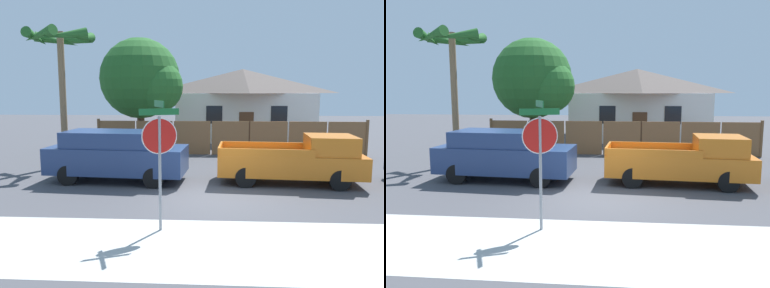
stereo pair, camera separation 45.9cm
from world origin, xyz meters
TOP-DOWN VIEW (x-y plane):
  - ground_plane at (0.00, 0.00)m, footprint 80.00×80.00m
  - sidewalk_strip at (0.00, -3.60)m, footprint 36.00×3.20m
  - wooden_fence at (0.82, 8.13)m, footprint 13.94×0.12m
  - house at (1.99, 15.72)m, footprint 9.59×7.67m
  - oak_tree at (-3.82, 9.00)m, footprint 4.53×4.31m
  - palm_tree at (-6.55, 4.73)m, footprint 2.87×3.09m
  - red_suv at (-3.57, 2.12)m, footprint 5.10×2.32m
  - orange_pickup at (2.90, 2.10)m, footprint 5.14×2.28m
  - stop_sign at (-1.29, -2.70)m, footprint 0.87×0.79m

SIDE VIEW (x-z plane):
  - ground_plane at x=0.00m, z-range 0.00..0.00m
  - sidewalk_strip at x=0.00m, z-range 0.00..0.01m
  - orange_pickup at x=2.90m, z-range -0.03..1.72m
  - wooden_fence at x=0.82m, z-range -0.05..1.80m
  - red_suv at x=-3.57m, z-range 0.08..1.93m
  - stop_sign at x=-1.29m, z-range 0.54..3.61m
  - house at x=1.99m, z-range 0.09..4.91m
  - oak_tree at x=-3.82m, z-range 0.80..6.92m
  - palm_tree at x=-6.55m, z-range 2.11..7.97m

